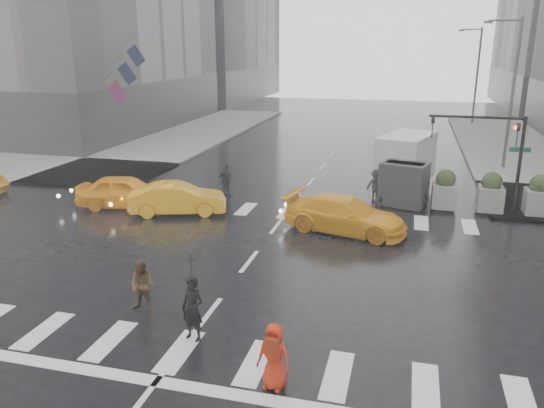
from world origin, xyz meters
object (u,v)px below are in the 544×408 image
(pedestrian_orange, at_px, (274,356))
(taxi_mid, at_px, (178,199))
(taxi_front, at_px, (126,192))
(pedestrian_brown, at_px, (142,286))
(box_truck, at_px, (405,164))
(traffic_signal_pole, at_px, (498,145))

(pedestrian_orange, bearing_deg, taxi_mid, 131.77)
(taxi_front, bearing_deg, taxi_mid, -107.72)
(pedestrian_brown, distance_m, pedestrian_orange, 5.26)
(pedestrian_brown, bearing_deg, pedestrian_orange, -27.22)
(pedestrian_orange, xyz_separation_m, box_truck, (2.47, 17.23, 0.81))
(pedestrian_orange, relative_size, taxi_front, 0.35)
(traffic_signal_pole, relative_size, box_truck, 0.79)
(pedestrian_orange, bearing_deg, traffic_signal_pole, 75.32)
(traffic_signal_pole, xyz_separation_m, pedestrian_brown, (-10.93, -12.25, -2.44))
(traffic_signal_pole, height_order, pedestrian_orange, traffic_signal_pole)
(pedestrian_brown, bearing_deg, traffic_signal_pole, 50.24)
(box_truck, bearing_deg, pedestrian_orange, -82.39)
(pedestrian_brown, xyz_separation_m, taxi_front, (-5.66, 9.09, -0.01))
(taxi_front, xyz_separation_m, taxi_mid, (2.80, -0.30, -0.06))
(pedestrian_brown, height_order, taxi_front, pedestrian_brown)
(traffic_signal_pole, relative_size, taxi_mid, 1.04)
(taxi_front, bearing_deg, pedestrian_brown, -159.65)
(traffic_signal_pole, bearing_deg, pedestrian_brown, -131.74)
(traffic_signal_pole, distance_m, pedestrian_orange, 16.29)
(box_truck, bearing_deg, taxi_front, -140.56)
(pedestrian_orange, distance_m, box_truck, 17.43)
(pedestrian_brown, xyz_separation_m, box_truck, (7.06, 14.67, 0.83))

